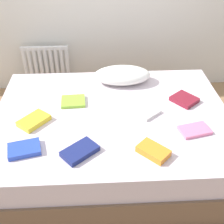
{
  "coord_description": "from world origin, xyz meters",
  "views": [
    {
      "loc": [
        -0.11,
        -1.93,
        1.92
      ],
      "look_at": [
        0.0,
        0.05,
        0.48
      ],
      "focal_mm": 46.26,
      "sensor_mm": 36.0,
      "label": 1
    }
  ],
  "objects": [
    {
      "name": "pillow",
      "position": [
        0.12,
        0.51,
        0.58
      ],
      "size": [
        0.54,
        0.3,
        0.16
      ],
      "primitive_type": "ellipsoid",
      "color": "white",
      "rests_on": "bed"
    },
    {
      "name": "textbook_navy",
      "position": [
        -0.25,
        -0.46,
        0.52
      ],
      "size": [
        0.29,
        0.27,
        0.04
      ],
      "primitive_type": "cube",
      "rotation": [
        0.0,
        0.0,
        0.7
      ],
      "color": "navy",
      "rests_on": "bed"
    },
    {
      "name": "textbook_yellow",
      "position": [
        -0.63,
        -0.09,
        0.52
      ],
      "size": [
        0.27,
        0.28,
        0.04
      ],
      "primitive_type": "cube",
      "rotation": [
        0.0,
        0.0,
        0.86
      ],
      "color": "yellow",
      "rests_on": "bed"
    },
    {
      "name": "bed",
      "position": [
        0.0,
        0.0,
        0.25
      ],
      "size": [
        2.0,
        1.5,
        0.5
      ],
      "color": "brown",
      "rests_on": "ground"
    },
    {
      "name": "textbook_blue",
      "position": [
        -0.64,
        -0.41,
        0.52
      ],
      "size": [
        0.25,
        0.21,
        0.04
      ],
      "primitive_type": "cube",
      "rotation": [
        0.0,
        0.0,
        0.24
      ],
      "color": "#2847B7",
      "rests_on": "bed"
    },
    {
      "name": "radiator",
      "position": [
        -0.72,
        1.2,
        0.36
      ],
      "size": [
        0.54,
        0.04,
        0.48
      ],
      "color": "white",
      "rests_on": "ground"
    },
    {
      "name": "ground_plane",
      "position": [
        0.0,
        0.0,
        0.0
      ],
      "size": [
        8.0,
        8.0,
        0.0
      ],
      "primitive_type": "plane",
      "color": "#93704C"
    },
    {
      "name": "textbook_white",
      "position": [
        0.26,
        0.03,
        0.51
      ],
      "size": [
        0.3,
        0.31,
        0.03
      ],
      "primitive_type": "cube",
      "rotation": [
        0.0,
        0.0,
        -0.89
      ],
      "color": "white",
      "rests_on": "bed"
    },
    {
      "name": "textbook_pink",
      "position": [
        0.62,
        -0.26,
        0.51
      ],
      "size": [
        0.25,
        0.19,
        0.03
      ],
      "primitive_type": "cube",
      "rotation": [
        0.0,
        0.0,
        0.23
      ],
      "color": "pink",
      "rests_on": "bed"
    },
    {
      "name": "textbook_maroon",
      "position": [
        0.64,
        0.15,
        0.52
      ],
      "size": [
        0.27,
        0.27,
        0.04
      ],
      "primitive_type": "cube",
      "rotation": [
        0.0,
        0.0,
        -0.89
      ],
      "color": "maroon",
      "rests_on": "bed"
    },
    {
      "name": "textbook_lime",
      "position": [
        -0.33,
        0.18,
        0.51
      ],
      "size": [
        0.21,
        0.19,
        0.03
      ],
      "primitive_type": "cube",
      "rotation": [
        0.0,
        0.0,
        0.06
      ],
      "color": "#8CC638",
      "rests_on": "bed"
    },
    {
      "name": "textbook_orange",
      "position": [
        0.26,
        -0.49,
        0.53
      ],
      "size": [
        0.25,
        0.25,
        0.05
      ],
      "primitive_type": "cube",
      "rotation": [
        0.0,
        0.0,
        -0.79
      ],
      "color": "orange",
      "rests_on": "bed"
    }
  ]
}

